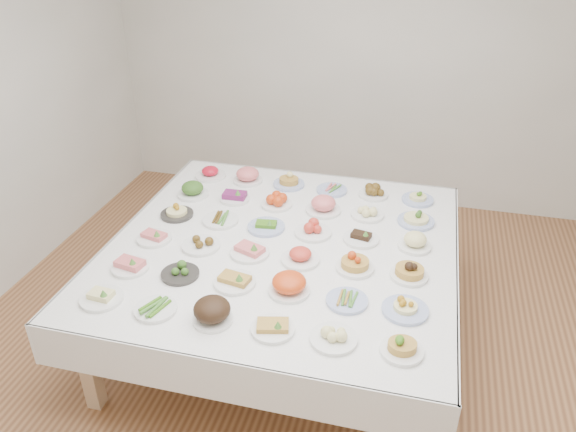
% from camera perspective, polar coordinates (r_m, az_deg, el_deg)
% --- Properties ---
extents(room_envelope, '(5.02, 5.02, 2.81)m').
position_cam_1_polar(room_envelope, '(3.02, 2.49, 11.88)').
color(room_envelope, '#9C6941').
rests_on(room_envelope, ground).
extents(display_table, '(2.27, 2.27, 0.75)m').
position_cam_1_polar(display_table, '(3.76, -0.57, -3.67)').
color(display_table, white).
rests_on(display_table, ground).
extents(dish_0, '(0.24, 0.24, 0.10)m').
position_cam_1_polar(dish_0, '(3.38, -18.47, -7.55)').
color(dish_0, white).
rests_on(dish_0, display_table).
extents(dish_1, '(0.24, 0.23, 0.06)m').
position_cam_1_polar(dish_1, '(3.23, -13.32, -9.01)').
color(dish_1, white).
rests_on(dish_1, display_table).
extents(dish_2, '(0.23, 0.23, 0.13)m').
position_cam_1_polar(dish_2, '(3.08, -7.71, -9.62)').
color(dish_2, white).
rests_on(dish_2, display_table).
extents(dish_3, '(0.23, 0.23, 0.10)m').
position_cam_1_polar(dish_3, '(3.01, -1.56, -10.98)').
color(dish_3, white).
rests_on(dish_3, display_table).
extents(dish_4, '(0.25, 0.25, 0.10)m').
position_cam_1_polar(dish_4, '(2.96, 4.66, -11.95)').
color(dish_4, white).
rests_on(dish_4, display_table).
extents(dish_5, '(0.22, 0.22, 0.12)m').
position_cam_1_polar(dish_5, '(2.93, 11.55, -12.66)').
color(dish_5, white).
rests_on(dish_5, display_table).
extents(dish_6, '(0.23, 0.23, 0.10)m').
position_cam_1_polar(dish_6, '(3.60, -15.77, -4.67)').
color(dish_6, white).
rests_on(dish_6, display_table).
extents(dish_7, '(0.23, 0.23, 0.10)m').
position_cam_1_polar(dish_7, '(3.47, -10.95, -5.40)').
color(dish_7, '#2C2A27').
rests_on(dish_7, display_table).
extents(dish_8, '(0.25, 0.25, 0.12)m').
position_cam_1_polar(dish_8, '(3.35, -5.45, -6.19)').
color(dish_8, white).
rests_on(dish_8, display_table).
extents(dish_9, '(0.27, 0.27, 0.16)m').
position_cam_1_polar(dish_9, '(3.25, 0.12, -6.66)').
color(dish_9, white).
rests_on(dish_9, display_table).
extents(dish_10, '(0.24, 0.24, 0.05)m').
position_cam_1_polar(dish_10, '(3.23, 6.01, -8.46)').
color(dish_10, '#4C66B2').
rests_on(dish_10, display_table).
extents(dish_11, '(0.26, 0.26, 0.12)m').
position_cam_1_polar(dish_11, '(3.19, 11.88, -8.76)').
color(dish_11, '#4C66B2').
rests_on(dish_11, display_table).
extents(dish_12, '(0.23, 0.23, 0.10)m').
position_cam_1_polar(dish_12, '(3.85, -13.47, -1.82)').
color(dish_12, white).
rests_on(dish_12, display_table).
extents(dish_13, '(0.25, 0.25, 0.11)m').
position_cam_1_polar(dish_13, '(3.71, -8.88, -2.47)').
color(dish_13, white).
rests_on(dish_13, display_table).
extents(dish_14, '(0.25, 0.25, 0.12)m').
position_cam_1_polar(dish_14, '(3.61, -3.92, -3.20)').
color(dish_14, white).
rests_on(dish_14, display_table).
extents(dish_15, '(0.24, 0.24, 0.12)m').
position_cam_1_polar(dish_15, '(3.53, 1.27, -3.88)').
color(dish_15, white).
rests_on(dish_15, display_table).
extents(dish_16, '(0.23, 0.23, 0.13)m').
position_cam_1_polar(dish_16, '(3.48, 6.83, -4.57)').
color(dish_16, white).
rests_on(dish_16, display_table).
extents(dish_17, '(0.23, 0.23, 0.13)m').
position_cam_1_polar(dish_17, '(3.46, 12.27, -5.28)').
color(dish_17, white).
rests_on(dish_17, display_table).
extents(dish_18, '(0.23, 0.23, 0.12)m').
position_cam_1_polar(dish_18, '(4.11, -11.26, 0.65)').
color(dish_18, '#2C2A27').
rests_on(dish_18, display_table).
extents(dish_19, '(0.25, 0.25, 0.06)m').
position_cam_1_polar(dish_19, '(3.99, -6.88, -0.27)').
color(dish_19, white).
rests_on(dish_19, display_table).
extents(dish_20, '(0.26, 0.26, 0.10)m').
position_cam_1_polar(dish_20, '(3.88, -2.23, -0.81)').
color(dish_20, '#4C66B2').
rests_on(dish_20, display_table).
extents(dish_21, '(0.25, 0.25, 0.11)m').
position_cam_1_polar(dish_21, '(3.81, 2.56, -1.21)').
color(dish_21, white).
rests_on(dish_21, display_table).
extents(dish_22, '(0.24, 0.24, 0.09)m').
position_cam_1_polar(dish_22, '(3.78, 7.44, -2.02)').
color(dish_22, white).
rests_on(dish_22, display_table).
extents(dish_23, '(0.22, 0.22, 0.12)m').
position_cam_1_polar(dish_23, '(3.75, 12.79, -2.42)').
color(dish_23, white).
rests_on(dish_23, display_table).
extents(dish_24, '(0.24, 0.24, 0.14)m').
position_cam_1_polar(dish_24, '(4.36, -9.69, 2.85)').
color(dish_24, white).
rests_on(dish_24, display_table).
extents(dish_25, '(0.22, 0.22, 0.10)m').
position_cam_1_polar(dish_25, '(4.27, -5.44, 2.09)').
color(dish_25, white).
rests_on(dish_25, display_table).
extents(dish_26, '(0.23, 0.23, 0.11)m').
position_cam_1_polar(dish_26, '(4.16, -1.17, 1.64)').
color(dish_26, white).
rests_on(dish_26, display_table).
extents(dish_27, '(0.25, 0.25, 0.14)m').
position_cam_1_polar(dish_27, '(4.08, 3.62, 1.25)').
color(dish_27, white).
rests_on(dish_27, display_table).
extents(dish_28, '(0.23, 0.23, 0.09)m').
position_cam_1_polar(dish_28, '(4.07, 8.07, 0.44)').
color(dish_28, white).
rests_on(dish_28, display_table).
extents(dish_29, '(0.26, 0.26, 0.14)m').
position_cam_1_polar(dish_29, '(4.03, 12.94, 0.15)').
color(dish_29, '#4C66B2').
rests_on(dish_29, display_table).
extents(dish_30, '(0.25, 0.25, 0.12)m').
position_cam_1_polar(dish_30, '(4.65, -7.92, 4.56)').
color(dish_30, white).
rests_on(dish_30, display_table).
extents(dish_31, '(0.25, 0.25, 0.15)m').
position_cam_1_polar(dish_31, '(4.53, -4.14, 4.29)').
color(dish_31, white).
rests_on(dish_31, display_table).
extents(dish_32, '(0.25, 0.25, 0.14)m').
position_cam_1_polar(dish_32, '(4.46, 0.09, 3.87)').
color(dish_32, '#4C66B2').
rests_on(dish_32, display_table).
extents(dish_33, '(0.23, 0.23, 0.05)m').
position_cam_1_polar(dish_33, '(4.40, 4.47, 2.71)').
color(dish_33, '#4C66B2').
rests_on(dish_33, display_table).
extents(dish_34, '(0.22, 0.22, 0.11)m').
position_cam_1_polar(dish_34, '(4.35, 8.71, 2.58)').
color(dish_34, white).
rests_on(dish_34, display_table).
extents(dish_35, '(0.23, 0.23, 0.11)m').
position_cam_1_polar(dish_35, '(4.34, 13.08, 2.02)').
color(dish_35, '#4C66B2').
rests_on(dish_35, display_table).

